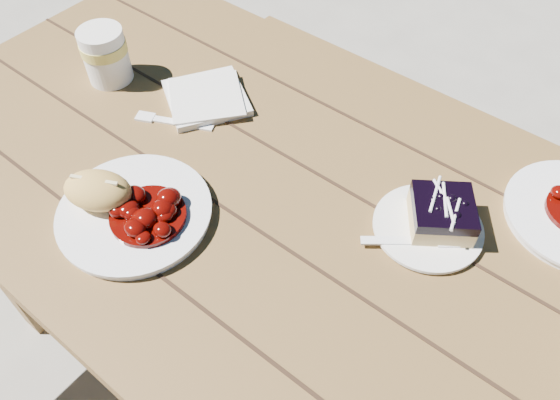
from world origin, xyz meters
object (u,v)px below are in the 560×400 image
Objects in this scene: picnic_table at (385,318)px; bread_roll at (98,190)px; dessert_plate at (427,228)px; blueberry_cake at (442,213)px; main_plate at (135,214)px; second_cup at (106,55)px.

picnic_table is 17.52× the size of bread_roll.
bread_roll is 0.66× the size of dessert_plate.
dessert_plate is at bearing 93.07° from picnic_table.
picnic_table is 15.07× the size of blueberry_cake.
blueberry_cake is (0.01, 0.01, 0.03)m from dessert_plate.
dessert_plate is at bearing -158.60° from blueberry_cake.
bread_roll is at bearing -155.59° from picnic_table.
picnic_table is 0.23m from blueberry_cake.
blueberry_cake reaches higher than picnic_table.
picnic_table is 8.03× the size of main_plate.
second_cup is at bearing 151.07° from blueberry_cake.
main_plate is 0.48m from dessert_plate.
second_cup reaches higher than main_plate.
blueberry_cake is 1.19× the size of second_cup.
bread_roll is 0.86× the size of blueberry_cake.
blueberry_cake is at bearing 36.05° from main_plate.
dessert_plate is 1.54× the size of second_cup.
second_cup is at bearing -175.14° from dessert_plate.
picnic_table is 0.75m from second_cup.
bread_roll is 0.35m from second_cup.
main_plate is 1.45× the size of dessert_plate.
main_plate is 2.23× the size of second_cup.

